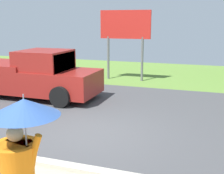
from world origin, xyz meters
TOP-DOWN VIEW (x-y plane):
  - ground_plane at (0.00, 2.95)m, footprint 40.00×22.00m
  - monk_pedestrian at (0.82, -4.03)m, footprint 1.03×0.91m
  - pickup_truck at (-3.52, 2.93)m, footprint 5.20×2.28m
  - roadside_billboard at (-1.12, 7.44)m, footprint 2.60×0.12m

SIDE VIEW (x-z plane):
  - ground_plane at x=0.00m, z-range -0.15..0.05m
  - pickup_truck at x=-3.52m, z-range -0.07..1.81m
  - monk_pedestrian at x=0.82m, z-range 0.00..2.13m
  - roadside_billboard at x=-1.12m, z-range 0.80..4.30m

